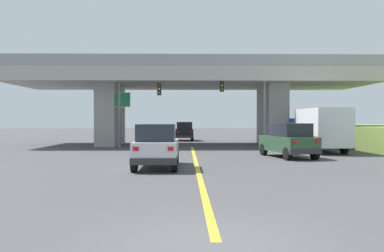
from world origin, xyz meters
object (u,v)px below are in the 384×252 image
object	(u,v)px
suv_lead	(157,146)
box_truck	(319,129)
suv_crossing	(289,140)
highway_sign	(120,105)
sedan_oncoming	(184,131)
traffic_signal_nearside	(250,99)
traffic_signal_farside	(134,101)

from	to	relation	value
suv_lead	box_truck	xyz separation A→B (m)	(10.68, 9.93, 0.58)
suv_lead	suv_crossing	distance (m)	9.03
highway_sign	suv_crossing	bearing A→B (deg)	-40.88
suv_lead	sedan_oncoming	size ratio (longest dim) A/B	1.09
suv_lead	suv_crossing	size ratio (longest dim) A/B	0.97
box_truck	traffic_signal_nearside	world-z (taller)	traffic_signal_nearside
suv_crossing	traffic_signal_nearside	distance (m)	8.87
traffic_signal_nearside	box_truck	bearing A→B (deg)	-39.90
suv_crossing	traffic_signal_farside	size ratio (longest dim) A/B	0.86
suv_crossing	traffic_signal_farside	bearing A→B (deg)	129.32
suv_lead	traffic_signal_farside	world-z (taller)	traffic_signal_farside
suv_crossing	highway_sign	world-z (taller)	highway_sign
traffic_signal_farside	highway_sign	size ratio (longest dim) A/B	1.22
suv_lead	suv_crossing	bearing A→B (deg)	35.16
sedan_oncoming	traffic_signal_nearside	size ratio (longest dim) A/B	0.72
suv_crossing	box_truck	size ratio (longest dim) A/B	0.64
sedan_oncoming	traffic_signal_nearside	bearing A→B (deg)	-67.67
suv_crossing	traffic_signal_farside	world-z (taller)	traffic_signal_farside
box_truck	sedan_oncoming	xyz separation A→B (m)	(-9.45, 16.12, -0.58)
box_truck	traffic_signal_nearside	xyz separation A→B (m)	(-4.31, 3.60, 2.29)
suv_lead	sedan_oncoming	world-z (taller)	same
suv_crossing	box_truck	distance (m)	5.80
traffic_signal_nearside	suv_crossing	bearing A→B (deg)	-83.08
suv_crossing	traffic_signal_farside	xyz separation A→B (m)	(-10.08, 8.19, 2.65)
sedan_oncoming	highway_sign	bearing A→B (deg)	-115.45
suv_crossing	suv_lead	bearing A→B (deg)	-156.43
traffic_signal_farside	traffic_signal_nearside	bearing A→B (deg)	0.89
traffic_signal_nearside	traffic_signal_farside	xyz separation A→B (m)	(-9.07, -0.14, -0.22)
box_truck	traffic_signal_nearside	distance (m)	6.06
suv_lead	highway_sign	xyz separation A→B (m)	(-4.00, 15.06, 2.41)
highway_sign	sedan_oncoming	bearing A→B (deg)	64.55
box_truck	traffic_signal_nearside	bearing A→B (deg)	140.10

